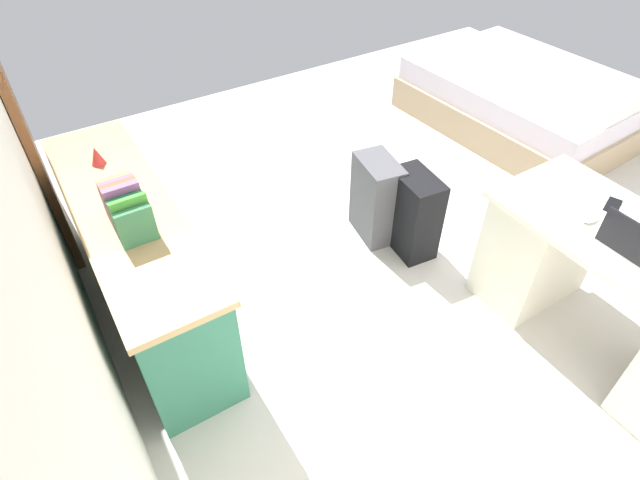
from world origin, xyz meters
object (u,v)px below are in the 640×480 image
cell_phone_by_mouse (613,205)px  desk (615,296)px  credenza (140,259)px  computer_mouse (590,218)px  suitcase_spare_grey (376,199)px  bed (525,100)px  figurine_small (97,156)px  laptop (636,246)px  suitcase_black (413,214)px

cell_phone_by_mouse → desk: bearing=131.6°
credenza → computer_mouse: size_ratio=18.00×
suitcase_spare_grey → cell_phone_by_mouse: cell_phone_by_mouse is taller
desk → suitcase_spare_grey: size_ratio=2.46×
credenza → bed: bearing=-84.5°
desk → figurine_small: (2.04, 2.01, 0.43)m
laptop → bed: bearing=-40.5°
bed → laptop: laptop is taller
suitcase_black → figurine_small: bearing=68.6°
figurine_small → desk: bearing=-135.3°
computer_mouse → figurine_small: figurine_small is taller
bed → suitcase_black: bed is taller
credenza → suitcase_spare_grey: 1.54m
bed → desk: bearing=141.3°
suitcase_black → desk: bearing=-156.4°
desk → cell_phone_by_mouse: (0.27, -0.14, 0.36)m
figurine_small → suitcase_spare_grey: bearing=-111.8°
suitcase_black → figurine_small: (0.86, 1.65, 0.53)m
bed → computer_mouse: 2.38m
suitcase_black → computer_mouse: size_ratio=5.74×
bed → computer_mouse: bearing=136.1°
suitcase_spare_grey → computer_mouse: bearing=-150.7°
suitcase_black → suitcase_spare_grey: size_ratio=0.98×
desk → computer_mouse: 0.46m
suitcase_spare_grey → computer_mouse: computer_mouse is taller
credenza → cell_phone_by_mouse: (-1.32, -2.15, 0.37)m
suitcase_spare_grey → figurine_small: figurine_small is taller
computer_mouse → laptop: bearing=171.0°
laptop → desk: bearing=-88.0°
suitcase_spare_grey → computer_mouse: 1.32m
credenza → laptop: size_ratio=5.78×
desk → laptop: size_ratio=4.64×
credenza → laptop: bearing=-129.8°
desk → laptop: (-0.00, 0.10, 0.41)m
bed → suitcase_black: (-0.76, 1.92, 0.04)m
computer_mouse → cell_phone_by_mouse: 0.20m
figurine_small → laptop: bearing=-136.9°
laptop → suitcase_black: bearing=12.6°
cell_phone_by_mouse → laptop: bearing=117.2°
cell_phone_by_mouse → suitcase_black: bearing=8.1°
laptop → figurine_small: (2.04, 1.91, 0.02)m
cell_phone_by_mouse → figurine_small: size_ratio=1.24×
suitcase_spare_grey → laptop: bearing=-155.6°
bed → suitcase_black: 2.06m
desk → computer_mouse: (0.26, 0.06, 0.37)m
figurine_small → suitcase_black: bearing=-117.7°
laptop → cell_phone_by_mouse: laptop is taller
suitcase_black → suitcase_spare_grey: suitcase_spare_grey is taller
suitcase_black → suitcase_spare_grey: bearing=30.5°
bed → figurine_small: size_ratio=18.04×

